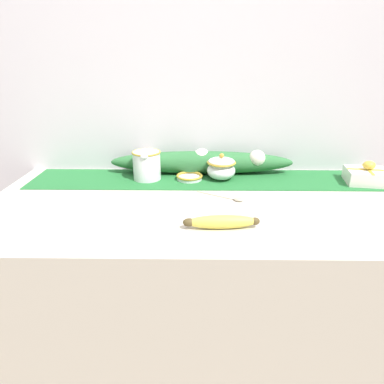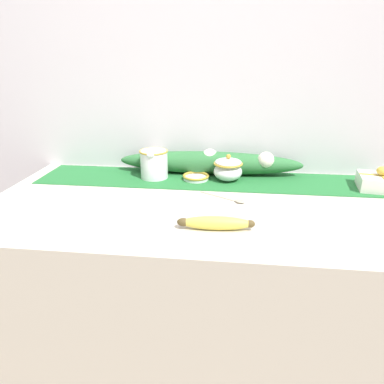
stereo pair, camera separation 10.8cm
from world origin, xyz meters
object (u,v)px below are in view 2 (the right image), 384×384
Objects in this scene: banana at (216,223)px; spoon at (236,200)px; gift_box at (381,182)px; small_dish at (196,177)px; cream_pitcher at (154,163)px; napkin_stack at (2,211)px; sugar_bowl at (228,169)px.

banana is 0.23m from spoon.
banana is 1.30× the size of gift_box.
small_dish is at bearing 177.52° from gift_box.
cream_pitcher is at bearing 177.97° from small_dish.
napkin_stack is at bearing -136.12° from spoon.
cream_pitcher is at bearing 43.64° from napkin_stack.
sugar_bowl is 0.69× the size of spoon.
napkin_stack reaches higher than spoon.
gift_box is (1.31, 0.36, 0.03)m from napkin_stack.
gift_box is at bearing -3.52° from sugar_bowl.
small_dish reaches higher than spoon.
small_dish is at bearing -2.03° from cream_pitcher.
sugar_bowl is at bearing 28.81° from napkin_stack.
gift_box is at bearing -2.48° from small_dish.
napkin_stack is at bearing -146.49° from small_dish.
gift_box is (0.55, 0.18, 0.03)m from spoon.
spoon is at bearing 74.76° from banana.
gift_box reaches higher than napkin_stack.
cream_pitcher reaches higher than napkin_stack.
banana is 1.75× the size of napkin_stack.
small_dish is at bearing 157.98° from spoon.
sugar_bowl is 0.58m from gift_box.
napkin_stack is (-0.70, 0.03, -0.01)m from banana.
cream_pitcher is 0.31m from sugar_bowl.
small_dish is 0.71m from napkin_stack.
cream_pitcher is at bearing 122.68° from banana.
cream_pitcher is 0.41m from spoon.
sugar_bowl is 0.14m from small_dish.
cream_pitcher is 0.60× the size of banana.
cream_pitcher reaches higher than sugar_bowl.
banana is (0.28, -0.43, -0.04)m from cream_pitcher.
spoon is at bearing -52.37° from small_dish.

